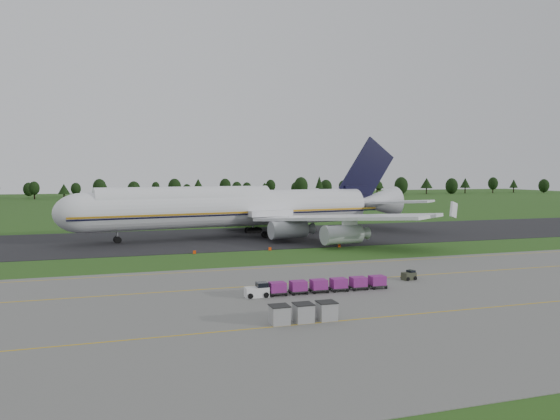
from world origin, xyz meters
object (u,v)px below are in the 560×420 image
object	(u,v)px
uld_row	(303,313)
edge_markers	(270,249)
utility_cart	(409,276)
aircraft	(241,207)
baggage_train	(316,286)

from	to	relation	value
uld_row	edge_markers	distance (m)	47.93
utility_cart	uld_row	distance (m)	25.19
aircraft	utility_cart	world-z (taller)	aircraft
uld_row	edge_markers	xyz separation A→B (m)	(10.64, 46.73, -0.68)
edge_markers	uld_row	bearing A→B (deg)	-102.82
baggage_train	uld_row	distance (m)	12.79
utility_cart	edge_markers	size ratio (longest dim) A/B	0.07
aircraft	uld_row	distance (m)	70.42
baggage_train	uld_row	world-z (taller)	uld_row
utility_cart	uld_row	bearing A→B (deg)	-143.88
baggage_train	edge_markers	world-z (taller)	baggage_train
uld_row	baggage_train	bearing A→B (deg)	63.05
baggage_train	edge_markers	distance (m)	35.66
baggage_train	edge_markers	bearing A→B (deg)	82.20
uld_row	aircraft	bearing A→B (deg)	81.30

